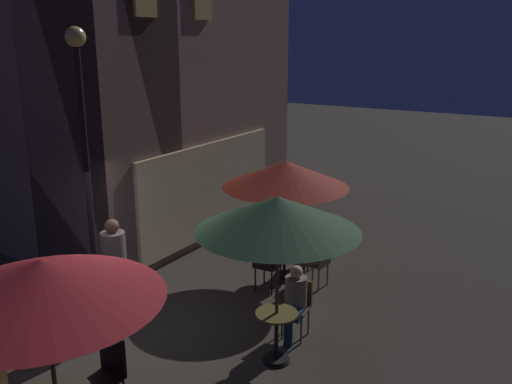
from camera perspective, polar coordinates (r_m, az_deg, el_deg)
ground_plane at (r=9.05m, az=-13.60°, el=-14.65°), size 60.00×60.00×0.00m
cafe_building at (r=13.00m, az=-17.23°, el=11.87°), size 6.68×8.05×7.59m
street_lamp_near_corner at (r=8.83m, az=-17.58°, el=5.95°), size 0.30×0.30×4.69m
cafe_table_0 at (r=10.68m, az=2.99°, el=-6.19°), size 0.64×0.64×0.78m
cafe_table_1 at (r=8.03m, az=2.15°, el=-14.16°), size 0.61×0.61×0.78m
patio_umbrella_0 at (r=10.20m, az=3.11°, el=1.85°), size 2.39×2.39×2.32m
patio_umbrella_1 at (r=7.32m, az=2.29°, el=-2.38°), size 2.27×2.27×2.49m
patio_umbrella_2 at (r=6.12m, az=-21.38°, el=-8.65°), size 2.53×2.53×2.33m
cafe_chair_0 at (r=10.02m, az=1.00°, el=-7.35°), size 0.44×0.44×0.96m
cafe_chair_1 at (r=10.27m, az=6.74°, el=-7.02°), size 0.44×0.44×0.94m
cafe_chair_2 at (r=11.23m, az=5.67°, el=-4.96°), size 0.50×0.50×0.92m
cafe_chair_3 at (r=8.69m, az=4.37°, el=-11.40°), size 0.44×0.44×0.90m
cafe_chair_4 at (r=7.30m, az=-15.15°, el=-17.41°), size 0.42×0.42×0.98m
patron_seated_0 at (r=10.28m, az=6.08°, el=-6.11°), size 0.40×0.55×1.23m
patron_seated_1 at (r=11.08m, az=5.21°, el=-4.56°), size 0.53×0.40×1.20m
patron_seated_2 at (r=8.51m, az=4.05°, el=-11.04°), size 0.54×0.38×1.20m
patron_standing_3 at (r=8.93m, az=-14.47°, el=-8.40°), size 0.38×0.38×1.86m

